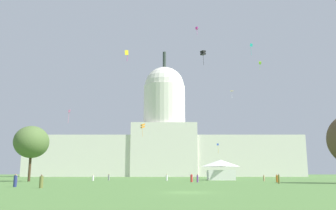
% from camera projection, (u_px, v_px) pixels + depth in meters
% --- Properties ---
extents(ground_plane, '(800.00, 800.00, 0.00)m').
position_uv_depth(ground_plane, '(188.00, 192.00, 35.00)').
color(ground_plane, '#4C7538').
extents(capitol_building, '(141.00, 24.13, 67.63)m').
position_uv_depth(capitol_building, '(164.00, 143.00, 187.55)').
color(capitol_building, silver).
rests_on(capitol_building, ground_plane).
extents(event_tent, '(7.42, 6.45, 5.30)m').
position_uv_depth(event_tent, '(221.00, 170.00, 93.94)').
color(event_tent, white).
rests_on(event_tent, ground_plane).
extents(tree_west_far, '(9.81, 10.38, 12.49)m').
position_uv_depth(tree_west_far, '(32.00, 142.00, 81.28)').
color(tree_west_far, '#42301E').
rests_on(tree_west_far, ground_plane).
extents(person_purple_edge_west, '(0.39, 0.39, 1.66)m').
position_uv_depth(person_purple_edge_west, '(198.00, 179.00, 72.19)').
color(person_purple_edge_west, '#703D93').
rests_on(person_purple_edge_west, ground_plane).
extents(person_white_front_left, '(0.60, 0.60, 1.49)m').
position_uv_depth(person_white_front_left, '(93.00, 178.00, 87.15)').
color(person_white_front_left, silver).
rests_on(person_white_front_left, ground_plane).
extents(person_tan_back_right, '(0.42, 0.42, 1.47)m').
position_uv_depth(person_tan_back_right, '(264.00, 178.00, 81.51)').
color(person_tan_back_right, tan).
rests_on(person_tan_back_right, ground_plane).
extents(person_purple_near_tree_east, '(0.48, 0.48, 1.53)m').
position_uv_depth(person_purple_near_tree_east, '(16.00, 179.00, 65.36)').
color(person_purple_near_tree_east, '#703D93').
rests_on(person_purple_near_tree_east, ground_plane).
extents(person_olive_mid_right, '(0.46, 0.46, 1.71)m').
position_uv_depth(person_olive_mid_right, '(279.00, 179.00, 63.84)').
color(person_olive_mid_right, olive).
rests_on(person_olive_mid_right, ground_plane).
extents(person_olive_lawn_far_right, '(0.67, 0.67, 1.69)m').
position_uv_depth(person_olive_lawn_far_right, '(41.00, 182.00, 45.12)').
color(person_olive_lawn_far_right, olive).
rests_on(person_olive_lawn_far_right, ground_plane).
extents(person_grey_near_tree_west, '(0.46, 0.46, 1.60)m').
position_uv_depth(person_grey_near_tree_west, '(109.00, 178.00, 90.66)').
color(person_grey_near_tree_west, gray).
rests_on(person_grey_near_tree_west, ground_plane).
extents(person_white_front_center, '(0.64, 0.64, 1.61)m').
position_uv_depth(person_white_front_center, '(167.00, 178.00, 89.05)').
color(person_white_front_center, silver).
rests_on(person_white_front_center, ground_plane).
extents(person_orange_mid_center, '(0.58, 0.58, 1.64)m').
position_uv_depth(person_orange_mid_center, '(277.00, 179.00, 72.29)').
color(person_orange_mid_center, orange).
rests_on(person_orange_mid_center, ground_plane).
extents(person_red_near_tent, '(0.50, 0.50, 1.76)m').
position_uv_depth(person_red_near_tent, '(192.00, 178.00, 74.34)').
color(person_red_near_tent, red).
rests_on(person_red_near_tent, ground_plane).
extents(person_navy_deep_crowd, '(0.63, 0.63, 1.75)m').
position_uv_depth(person_navy_deep_crowd, '(15.00, 181.00, 48.59)').
color(person_navy_deep_crowd, navy).
rests_on(person_navy_deep_crowd, ground_plane).
extents(kite_black_mid, '(1.56, 1.55, 4.04)m').
position_uv_depth(kite_black_mid, '(203.00, 53.00, 93.66)').
color(kite_black_mid, black).
extents(kite_gold_mid, '(1.27, 0.94, 2.37)m').
position_uv_depth(kite_gold_mid, '(231.00, 93.00, 124.73)').
color(kite_gold_mid, gold).
extents(kite_magenta_high, '(1.18, 1.14, 3.78)m').
position_uv_depth(kite_magenta_high, '(197.00, 28.00, 142.59)').
color(kite_magenta_high, '#D1339E').
extents(kite_pink_mid, '(0.58, 0.47, 3.62)m').
position_uv_depth(kite_pink_mid, '(69.00, 113.00, 94.41)').
color(kite_pink_mid, pink).
extents(kite_lime_high, '(0.98, 1.05, 3.53)m').
position_uv_depth(kite_lime_high, '(260.00, 63.00, 145.29)').
color(kite_lime_high, '#8CD133').
extents(kite_yellow_mid, '(0.79, 0.39, 2.46)m').
position_uv_depth(kite_yellow_mid, '(127.00, 53.00, 72.89)').
color(kite_yellow_mid, yellow).
extents(kite_orange_low, '(1.58, 1.54, 4.49)m').
position_uv_depth(kite_orange_low, '(143.00, 126.00, 113.96)').
color(kite_orange_low, orange).
extents(kite_turquoise_high, '(0.92, 0.56, 3.83)m').
position_uv_depth(kite_turquoise_high, '(251.00, 46.00, 112.23)').
color(kite_turquoise_high, teal).
extents(kite_white_mid, '(1.65, 1.29, 3.69)m').
position_uv_depth(kite_white_mid, '(150.00, 134.00, 162.10)').
color(kite_white_mid, white).
extents(kite_blue_low, '(0.71, 0.39, 3.61)m').
position_uv_depth(kite_blue_low, '(218.00, 146.00, 131.63)').
color(kite_blue_low, blue).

